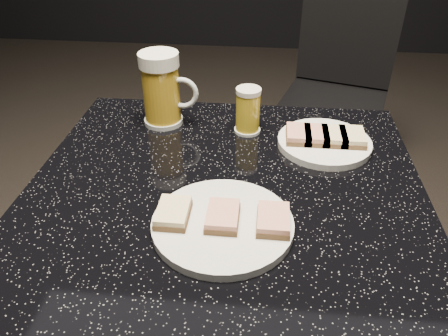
{
  "coord_description": "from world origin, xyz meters",
  "views": [
    {
      "loc": [
        0.06,
        -0.6,
        1.21
      ],
      "look_at": [
        0.0,
        0.0,
        0.8
      ],
      "focal_mm": 35.0,
      "sensor_mm": 36.0,
      "label": 1
    }
  ],
  "objects": [
    {
      "name": "table",
      "position": [
        0.0,
        0.0,
        0.51
      ],
      "size": [
        0.7,
        0.7,
        0.75
      ],
      "color": "black",
      "rests_on": "floor"
    },
    {
      "name": "plate_large",
      "position": [
        0.01,
        -0.09,
        0.76
      ],
      "size": [
        0.22,
        0.22,
        0.01
      ],
      "primitive_type": "cylinder",
      "color": "silver",
      "rests_on": "table"
    },
    {
      "name": "beer_mug",
      "position": [
        -0.16,
        0.24,
        0.83
      ],
      "size": [
        0.12,
        0.09,
        0.16
      ],
      "color": "silver",
      "rests_on": "table"
    },
    {
      "name": "chair",
      "position": [
        0.34,
        1.06,
        0.5
      ],
      "size": [
        0.48,
        0.48,
        0.86
      ],
      "color": "black",
      "rests_on": "floor"
    },
    {
      "name": "canapes_on_plate_large",
      "position": [
        0.01,
        -0.09,
        0.77
      ],
      "size": [
        0.2,
        0.07,
        0.02
      ],
      "color": "#4C3521",
      "rests_on": "plate_large"
    },
    {
      "name": "plate_small",
      "position": [
        0.19,
        0.18,
        0.76
      ],
      "size": [
        0.19,
        0.19,
        0.01
      ],
      "primitive_type": "cylinder",
      "color": "white",
      "rests_on": "table"
    },
    {
      "name": "beer_tumbler",
      "position": [
        0.03,
        0.22,
        0.8
      ],
      "size": [
        0.06,
        0.06,
        0.1
      ],
      "color": "white",
      "rests_on": "table"
    },
    {
      "name": "canapes_on_plate_small",
      "position": [
        0.19,
        0.18,
        0.77
      ],
      "size": [
        0.15,
        0.07,
        0.02
      ],
      "color": "#4C3521",
      "rests_on": "plate_small"
    }
  ]
}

